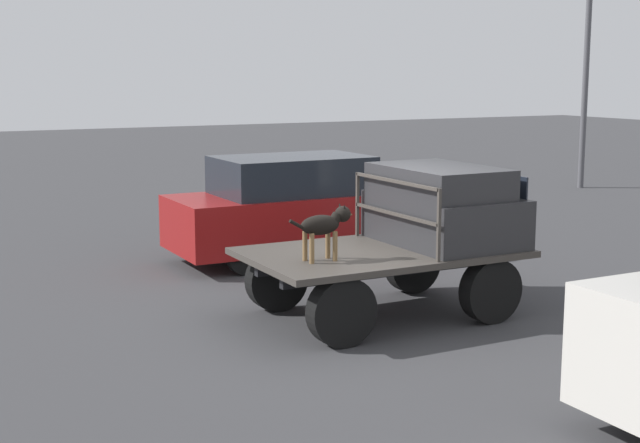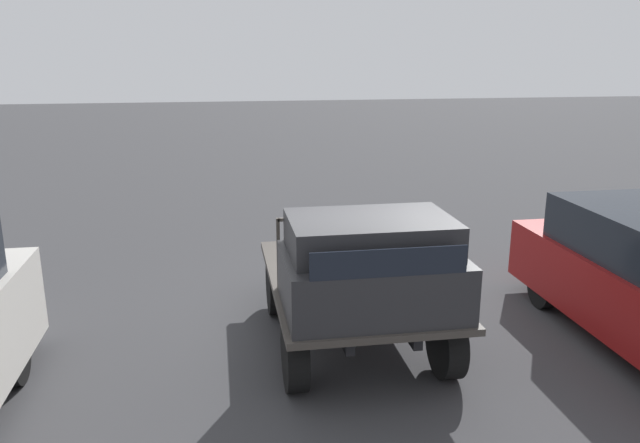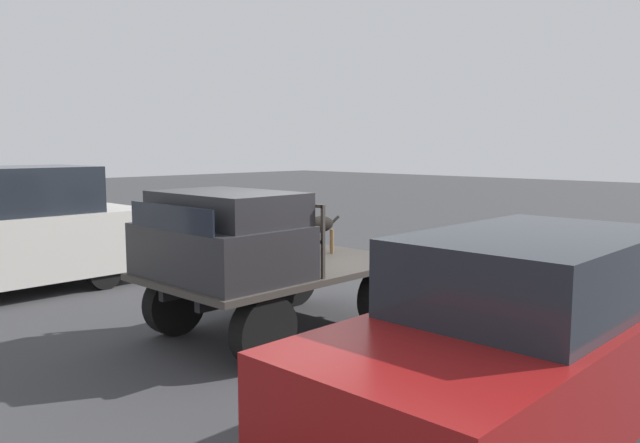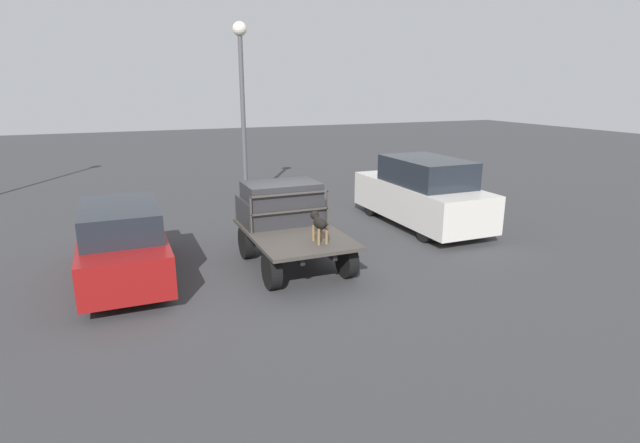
% 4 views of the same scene
% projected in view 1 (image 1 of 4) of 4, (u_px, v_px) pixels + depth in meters
% --- Properties ---
extents(ground_plane, '(80.00, 80.00, 0.00)m').
position_uv_depth(ground_plane, '(381.00, 316.00, 11.51)').
color(ground_plane, '#38383A').
extents(flatbed_truck, '(3.45, 2.09, 0.88)m').
position_uv_depth(flatbed_truck, '(381.00, 269.00, 11.41)').
color(flatbed_truck, black).
rests_on(flatbed_truck, ground).
extents(truck_cab, '(1.41, 1.97, 1.02)m').
position_uv_depth(truck_cab, '(443.00, 207.00, 11.72)').
color(truck_cab, '#28282B').
rests_on(truck_cab, flatbed_truck).
extents(truck_headboard, '(0.04, 1.97, 0.88)m').
position_uv_depth(truck_headboard, '(395.00, 203.00, 11.36)').
color(truck_headboard, '#3D3833').
rests_on(truck_headboard, flatbed_truck).
extents(dog, '(0.86, 0.24, 0.68)m').
position_uv_depth(dog, '(325.00, 225.00, 10.64)').
color(dog, brown).
rests_on(dog, flatbed_truck).
extents(parked_sedan, '(4.50, 1.75, 1.73)m').
position_uv_depth(parked_sedan, '(301.00, 208.00, 14.98)').
color(parked_sedan, black).
rests_on(parked_sedan, ground).
extents(light_pole_far, '(0.48, 0.48, 6.06)m').
position_uv_depth(light_pole_far, '(588.00, 33.00, 23.56)').
color(light_pole_far, '#4C4C51').
rests_on(light_pole_far, ground).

